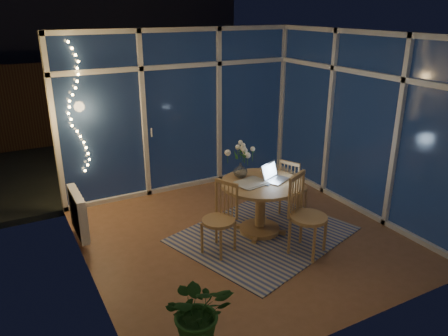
{
  "coord_description": "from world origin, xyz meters",
  "views": [
    {
      "loc": [
        -2.68,
        -4.43,
        2.9
      ],
      "look_at": [
        -0.16,
        0.25,
        0.92
      ],
      "focal_mm": 35.0,
      "sensor_mm": 36.0,
      "label": 1
    }
  ],
  "objects": [
    {
      "name": "bowl",
      "position": [
        0.5,
        0.26,
        0.75
      ],
      "size": [
        0.19,
        0.19,
        0.04
      ],
      "primitive_type": "imported",
      "rotation": [
        0.0,
        0.0,
        0.31
      ],
      "color": "white",
      "rests_on": "dining_table"
    },
    {
      "name": "garden_patio",
      "position": [
        0.5,
        5.0,
        -0.06
      ],
      "size": [
        12.0,
        6.0,
        0.1
      ],
      "primitive_type": "cube",
      "color": "black",
      "rests_on": "ground"
    },
    {
      "name": "chair_front",
      "position": [
        0.48,
        -0.73,
        0.52
      ],
      "size": [
        0.64,
        0.64,
        1.03
      ],
      "primitive_type": "cube",
      "rotation": [
        0.0,
        0.0,
        0.46
      ],
      "color": "#A8854C",
      "rests_on": "floor"
    },
    {
      "name": "wall_right",
      "position": [
        2.0,
        0.0,
        1.3
      ],
      "size": [
        0.04,
        4.0,
        2.6
      ],
      "primitive_type": "cube",
      "color": "beige",
      "rests_on": "floor"
    },
    {
      "name": "window_wall_right",
      "position": [
        1.96,
        0.0,
        1.3
      ],
      "size": [
        0.1,
        4.0,
        2.6
      ],
      "primitive_type": "cube",
      "color": "silver",
      "rests_on": "floor"
    },
    {
      "name": "laptop",
      "position": [
        0.47,
        -0.05,
        0.85
      ],
      "size": [
        0.41,
        0.39,
        0.24
      ],
      "primitive_type": null,
      "rotation": [
        0.0,
        0.0,
        0.42
      ],
      "color": "#B4B4B8",
      "rests_on": "dining_table"
    },
    {
      "name": "wall_front",
      "position": [
        0.0,
        -2.0,
        1.3
      ],
      "size": [
        4.0,
        0.04,
        2.6
      ],
      "primitive_type": "cube",
      "color": "beige",
      "rests_on": "floor"
    },
    {
      "name": "garden_fence",
      "position": [
        0.0,
        5.5,
        0.9
      ],
      "size": [
        11.0,
        0.08,
        1.8
      ],
      "primitive_type": "cube",
      "color": "#371E14",
      "rests_on": "ground"
    },
    {
      "name": "chair_right",
      "position": [
        0.98,
        0.24,
        0.44
      ],
      "size": [
        0.54,
        0.54,
        0.88
      ],
      "primitive_type": "cube",
      "rotation": [
        0.0,
        0.0,
        2.0
      ],
      "color": "#A8854C",
      "rests_on": "floor"
    },
    {
      "name": "ceiling",
      "position": [
        0.0,
        0.0,
        2.6
      ],
      "size": [
        4.0,
        4.0,
        0.0
      ],
      "primitive_type": "plane",
      "color": "white",
      "rests_on": "wall_back"
    },
    {
      "name": "wall_back",
      "position": [
        0.0,
        2.0,
        1.3
      ],
      "size": [
        4.0,
        0.04,
        2.6
      ],
      "primitive_type": "cube",
      "color": "beige",
      "rests_on": "floor"
    },
    {
      "name": "window_wall_back",
      "position": [
        0.0,
        1.96,
        1.3
      ],
      "size": [
        4.0,
        0.1,
        2.6
      ],
      "primitive_type": "cube",
      "color": "silver",
      "rests_on": "floor"
    },
    {
      "name": "fairy_lights",
      "position": [
        -1.65,
        1.88,
        1.52
      ],
      "size": [
        0.24,
        0.1,
        1.85
      ],
      "primitive_type": null,
      "color": "#FDC165",
      "rests_on": "window_wall_back"
    },
    {
      "name": "neighbour_roof",
      "position": [
        0.3,
        8.5,
        2.2
      ],
      "size": [
        7.0,
        3.0,
        2.2
      ],
      "primitive_type": "cube",
      "color": "#2F3139",
      "rests_on": "ground"
    },
    {
      "name": "radiator",
      "position": [
        -1.94,
        0.9,
        0.4
      ],
      "size": [
        0.1,
        0.7,
        0.58
      ],
      "primitive_type": "cube",
      "color": "white",
      "rests_on": "wall_left"
    },
    {
      "name": "newspapers",
      "position": [
        0.12,
        0.02,
        0.74
      ],
      "size": [
        0.48,
        0.43,
        0.02
      ],
      "primitive_type": "cube",
      "rotation": [
        0.0,
        0.0,
        0.38
      ],
      "color": "silver",
      "rests_on": "dining_table"
    },
    {
      "name": "chair_left",
      "position": [
        -0.48,
        -0.2,
        0.46
      ],
      "size": [
        0.57,
        0.57,
        0.92
      ],
      "primitive_type": "cube",
      "rotation": [
        0.0,
        0.0,
        -1.13
      ],
      "color": "#A8854C",
      "rests_on": "floor"
    },
    {
      "name": "garden_shrubs",
      "position": [
        -0.8,
        3.4,
        0.45
      ],
      "size": [
        0.9,
        0.9,
        0.9
      ],
      "primitive_type": "sphere",
      "color": "black",
      "rests_on": "ground"
    },
    {
      "name": "potted_plant",
      "position": [
        -1.43,
        -1.65,
        0.38
      ],
      "size": [
        0.65,
        0.6,
        0.76
      ],
      "primitive_type": "imported",
      "rotation": [
        0.0,
        0.0,
        -0.28
      ],
      "color": "#1B4C1E",
      "rests_on": "floor"
    },
    {
      "name": "phone",
      "position": [
        0.29,
        -0.11,
        0.74
      ],
      "size": [
        0.12,
        0.11,
        0.01
      ],
      "primitive_type": "cube",
      "rotation": [
        0.0,
        0.0,
        0.64
      ],
      "color": "black",
      "rests_on": "dining_table"
    },
    {
      "name": "floor",
      "position": [
        0.0,
        0.0,
        0.0
      ],
      "size": [
        4.0,
        4.0,
        0.0
      ],
      "primitive_type": "plane",
      "color": "brown",
      "rests_on": "ground"
    },
    {
      "name": "flower_vase",
      "position": [
        0.11,
        0.29,
        0.84
      ],
      "size": [
        0.25,
        0.25,
        0.21
      ],
      "primitive_type": "imported",
      "rotation": [
        0.0,
        0.0,
        0.31
      ],
      "color": "silver",
      "rests_on": "dining_table"
    },
    {
      "name": "wall_left",
      "position": [
        -2.0,
        0.0,
        1.3
      ],
      "size": [
        0.04,
        4.0,
        2.6
      ],
      "primitive_type": "cube",
      "color": "beige",
      "rests_on": "floor"
    },
    {
      "name": "dining_table",
      "position": [
        0.26,
        -0.0,
        0.37
      ],
      "size": [
        1.35,
        1.35,
        0.73
      ],
      "primitive_type": "cylinder",
      "rotation": [
        0.0,
        0.0,
        0.31
      ],
      "color": "#A8854C",
      "rests_on": "floor"
    },
    {
      "name": "rug",
      "position": [
        0.26,
        -0.1,
        0.01
      ],
      "size": [
        2.58,
        2.3,
        0.01
      ],
      "primitive_type": "cube",
      "rotation": [
        0.0,
        0.0,
        0.31
      ],
      "color": "#B8AD95",
      "rests_on": "floor"
    }
  ]
}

